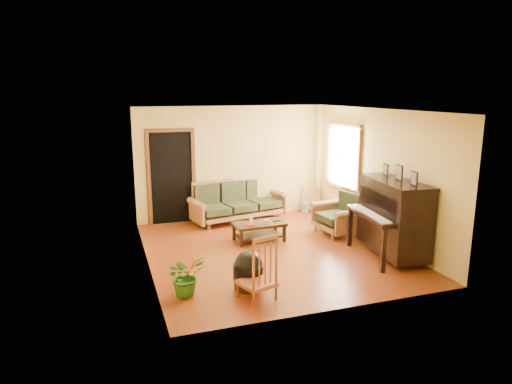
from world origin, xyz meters
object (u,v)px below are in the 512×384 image
object	(u,v)px
coffee_table	(259,232)
armchair	(337,212)
piano	(393,219)
red_chair	(257,267)
sofa	(239,201)
footstool	(248,275)
ceramic_crock	(305,207)
potted_plant	(186,276)

from	to	relation	value
coffee_table	armchair	world-z (taller)	armchair
armchair	piano	bearing A→B (deg)	-84.37
piano	red_chair	size ratio (longest dim) A/B	1.61
sofa	armchair	xyz separation A→B (m)	(1.66, -1.63, -0.00)
footstool	ceramic_crock	world-z (taller)	footstool
armchair	piano	xyz separation A→B (m)	(0.31, -1.47, 0.24)
armchair	footstool	xyz separation A→B (m)	(-2.58, -1.97, -0.24)
coffee_table	red_chair	bearing A→B (deg)	-109.86
sofa	footstool	distance (m)	3.72
coffee_table	potted_plant	bearing A→B (deg)	-132.29
coffee_table	footstool	world-z (taller)	footstool
sofa	footstool	world-z (taller)	sofa
armchair	ceramic_crock	bearing A→B (deg)	80.66
coffee_table	red_chair	size ratio (longest dim) A/B	1.03
sofa	armchair	bearing A→B (deg)	-56.13
armchair	footstool	world-z (taller)	armchair
piano	ceramic_crock	xyz separation A→B (m)	(-0.20, 3.29, -0.58)
piano	footstool	bearing A→B (deg)	-163.52
footstool	red_chair	distance (m)	0.46
red_chair	footstool	bearing A→B (deg)	73.36
footstool	red_chair	xyz separation A→B (m)	(0.00, -0.37, 0.27)
piano	coffee_table	bearing A→B (deg)	148.20
ceramic_crock	potted_plant	bearing A→B (deg)	-134.24
potted_plant	piano	bearing A→B (deg)	6.35
armchair	footstool	distance (m)	3.25
sofa	armchair	distance (m)	2.32
piano	footstool	distance (m)	2.96
sofa	potted_plant	xyz separation A→B (m)	(-1.86, -3.53, -0.16)
piano	red_chair	xyz separation A→B (m)	(-2.88, -0.87, -0.21)
armchair	red_chair	bearing A→B (deg)	-143.73
potted_plant	footstool	bearing A→B (deg)	-4.45
red_chair	ceramic_crock	bearing A→B (deg)	39.91
red_chair	ceramic_crock	world-z (taller)	red_chair
piano	ceramic_crock	bearing A→B (deg)	100.19
red_chair	potted_plant	distance (m)	1.06
sofa	coffee_table	size ratio (longest dim) A/B	2.13
coffee_table	ceramic_crock	world-z (taller)	coffee_table
piano	potted_plant	world-z (taller)	piano
sofa	red_chair	bearing A→B (deg)	-114.58
ceramic_crock	potted_plant	world-z (taller)	potted_plant
sofa	piano	world-z (taller)	piano
piano	red_chair	world-z (taller)	piano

